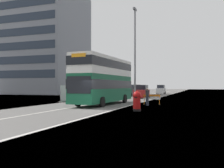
# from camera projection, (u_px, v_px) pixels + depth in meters

# --- Properties ---
(ground) EXTENTS (140.00, 280.00, 0.10)m
(ground) POSITION_uv_depth(u_px,v_px,m) (99.00, 111.00, 20.98)
(ground) COLOR #565451
(double_decker_bus) EXTENTS (3.15, 11.56, 5.07)m
(double_decker_bus) POSITION_uv_depth(u_px,v_px,m) (104.00, 80.00, 27.45)
(double_decker_bus) COLOR #145638
(double_decker_bus) RESTS_ON ground
(lamppost_foreground) EXTENTS (0.29, 0.70, 9.28)m
(lamppost_foreground) POSITION_uv_depth(u_px,v_px,m) (135.00, 60.00, 23.44)
(lamppost_foreground) COLOR gray
(lamppost_foreground) RESTS_ON ground
(red_pillar_postbox) EXTENTS (0.67, 0.67, 1.58)m
(red_pillar_postbox) POSITION_uv_depth(u_px,v_px,m) (137.00, 100.00, 20.06)
(red_pillar_postbox) COLOR black
(red_pillar_postbox) RESTS_ON ground
(roadworks_barrier) EXTENTS (1.80, 0.94, 1.09)m
(roadworks_barrier) POSITION_uv_depth(u_px,v_px,m) (152.00, 98.00, 26.72)
(roadworks_barrier) COLOR orange
(roadworks_barrier) RESTS_ON ground
(construction_site_fence) EXTENTS (0.44, 27.40, 2.12)m
(construction_site_fence) POSITION_uv_depth(u_px,v_px,m) (102.00, 92.00, 43.42)
(construction_site_fence) COLOR #A8AAAD
(construction_site_fence) RESTS_ON ground
(car_oncoming_near) EXTENTS (2.07, 3.92, 2.17)m
(car_oncoming_near) POSITION_uv_depth(u_px,v_px,m) (142.00, 92.00, 41.11)
(car_oncoming_near) COLOR maroon
(car_oncoming_near) RESTS_ON ground
(car_receding_mid) EXTENTS (2.02, 4.22, 2.23)m
(car_receding_mid) POSITION_uv_depth(u_px,v_px,m) (128.00, 91.00, 50.33)
(car_receding_mid) COLOR black
(car_receding_mid) RESTS_ON ground
(car_receding_far) EXTENTS (2.01, 4.01, 2.29)m
(car_receding_far) POSITION_uv_depth(u_px,v_px,m) (136.00, 90.00, 56.55)
(car_receding_far) COLOR black
(car_receding_far) RESTS_ON ground
(car_far_side) EXTENTS (2.00, 4.11, 2.25)m
(car_far_side) POSITION_uv_depth(u_px,v_px,m) (161.00, 90.00, 63.22)
(car_far_side) COLOR silver
(car_far_side) RESTS_ON ground
(bare_tree_far_verge_near) EXTENTS (2.46, 2.38, 4.29)m
(bare_tree_far_verge_near) POSITION_uv_depth(u_px,v_px,m) (113.00, 86.00, 70.43)
(bare_tree_far_verge_near) COLOR #4C3D2D
(bare_tree_far_verge_near) RESTS_ON ground
(pedestrian_at_kerb) EXTENTS (0.34, 0.34, 1.78)m
(pedestrian_at_kerb) POSITION_uv_depth(u_px,v_px,m) (147.00, 97.00, 25.82)
(pedestrian_at_kerb) COLOR #2D3342
(pedestrian_at_kerb) RESTS_ON ground
(backdrop_office_block) EXTENTS (23.88, 17.47, 25.95)m
(backdrop_office_block) POSITION_uv_depth(u_px,v_px,m) (36.00, 44.00, 66.54)
(backdrop_office_block) COLOR gray
(backdrop_office_block) RESTS_ON ground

